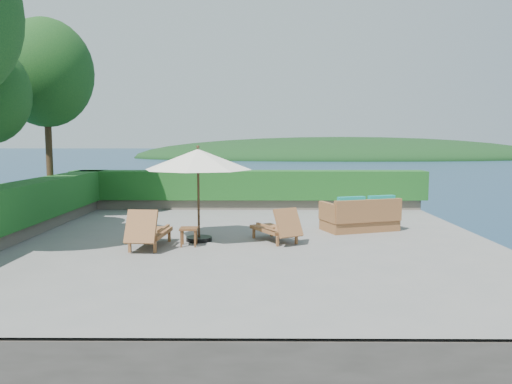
{
  "coord_description": "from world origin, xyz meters",
  "views": [
    {
      "loc": [
        0.4,
        -11.91,
        2.44
      ],
      "look_at": [
        0.3,
        0.8,
        1.1
      ],
      "focal_mm": 35.0,
      "sensor_mm": 36.0,
      "label": 1
    }
  ],
  "objects_px": {
    "side_table": "(189,231)",
    "wicker_loveseat": "(361,217)",
    "patio_umbrella": "(198,160)",
    "lounge_left": "(148,231)",
    "lounge_right": "(277,227)"
  },
  "relations": [
    {
      "from": "patio_umbrella",
      "to": "side_table",
      "type": "relative_size",
      "value": 6.49
    },
    {
      "from": "patio_umbrella",
      "to": "lounge_right",
      "type": "relative_size",
      "value": 1.74
    },
    {
      "from": "side_table",
      "to": "wicker_loveseat",
      "type": "height_order",
      "value": "wicker_loveseat"
    },
    {
      "from": "side_table",
      "to": "wicker_loveseat",
      "type": "distance_m",
      "value": 4.78
    },
    {
      "from": "patio_umbrella",
      "to": "lounge_left",
      "type": "bearing_deg",
      "value": -141.62
    },
    {
      "from": "patio_umbrella",
      "to": "side_table",
      "type": "bearing_deg",
      "value": -105.63
    },
    {
      "from": "patio_umbrella",
      "to": "lounge_right",
      "type": "distance_m",
      "value": 2.47
    },
    {
      "from": "lounge_right",
      "to": "wicker_loveseat",
      "type": "xyz_separation_m",
      "value": [
        2.29,
        1.53,
        0.02
      ]
    },
    {
      "from": "wicker_loveseat",
      "to": "side_table",
      "type": "bearing_deg",
      "value": -174.07
    },
    {
      "from": "patio_umbrella",
      "to": "lounge_left",
      "type": "xyz_separation_m",
      "value": [
        -1.04,
        -0.82,
        -1.56
      ]
    },
    {
      "from": "patio_umbrella",
      "to": "wicker_loveseat",
      "type": "xyz_separation_m",
      "value": [
        4.18,
        1.41,
        -1.57
      ]
    },
    {
      "from": "lounge_left",
      "to": "side_table",
      "type": "distance_m",
      "value": 0.91
    },
    {
      "from": "side_table",
      "to": "wicker_loveseat",
      "type": "bearing_deg",
      "value": 24.56
    },
    {
      "from": "lounge_right",
      "to": "wicker_loveseat",
      "type": "height_order",
      "value": "wicker_loveseat"
    },
    {
      "from": "patio_umbrella",
      "to": "lounge_left",
      "type": "distance_m",
      "value": 2.05
    }
  ]
}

